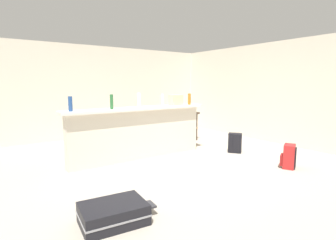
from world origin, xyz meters
name	(u,v)px	position (x,y,z in m)	size (l,w,h in m)	color
ground_plane	(170,161)	(0.00, 0.00, -0.03)	(13.00, 13.00, 0.05)	#ADA393
wall_back	(108,92)	(0.00, 3.05, 1.25)	(6.60, 0.10, 2.50)	silver
wall_right	(257,92)	(3.05, 0.30, 1.25)	(0.10, 6.00, 2.50)	silver
partition_half_wall	(139,134)	(-0.47, 0.39, 0.49)	(2.80, 0.20, 0.98)	silver
bar_countertop	(139,109)	(-0.47, 0.39, 1.00)	(2.96, 0.40, 0.05)	white
bottle_blue	(70,104)	(-1.76, 0.36, 1.15)	(0.07, 0.07, 0.25)	#284C89
bottle_green	(112,102)	(-1.05, 0.32, 1.16)	(0.06, 0.06, 0.27)	#2D6B38
bottle_clear	(139,100)	(-0.46, 0.37, 1.17)	(0.07, 0.07, 0.29)	silver
bottle_white	(163,100)	(0.11, 0.42, 1.15)	(0.06, 0.06, 0.25)	silver
bottle_amber	(189,99)	(0.74, 0.31, 1.15)	(0.07, 0.07, 0.24)	#9E661E
grocery_bag	(176,100)	(0.41, 0.36, 1.14)	(0.26, 0.18, 0.22)	beige
dining_table	(174,116)	(1.11, 1.40, 0.65)	(1.10, 0.80, 0.74)	#332319
dining_chair_near_partition	(184,124)	(1.04, 0.86, 0.52)	(0.42, 0.42, 0.93)	#9E754C
suitcase_flat_black	(114,213)	(-1.89, -1.63, 0.11)	(0.86, 0.56, 0.22)	black
backpack_red	(289,157)	(1.43, -1.63, 0.20)	(0.33, 0.32, 0.42)	red
backpack_black	(235,143)	(1.48, -0.36, 0.20)	(0.33, 0.34, 0.42)	black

